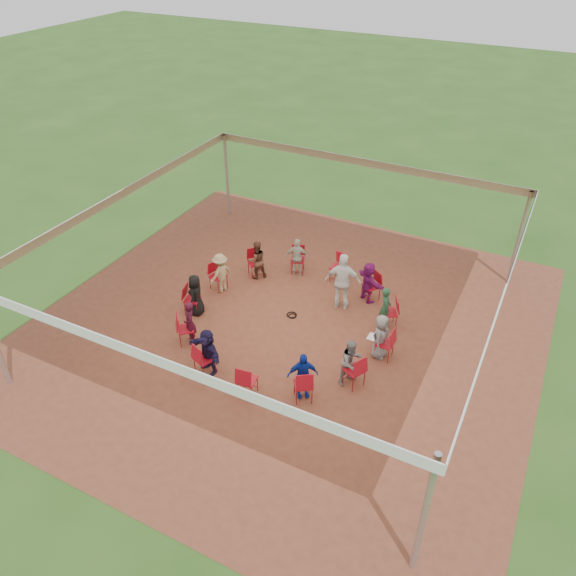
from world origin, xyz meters
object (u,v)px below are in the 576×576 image
at_px(chair_1, 389,313).
at_px(chair_7, 192,299).
at_px(standing_person, 343,282).
at_px(chair_0, 385,343).
at_px(person_seated_10, 351,362).
at_px(chair_8, 186,329).
at_px(chair_11, 303,385).
at_px(person_seated_1, 385,307).
at_px(person_seated_7, 190,323).
at_px(cable_coil, 292,315).
at_px(chair_5, 256,263).
at_px(person_seated_4, 257,260).
at_px(person_seated_2, 368,282).
at_px(person_seated_3, 297,257).
at_px(person_seated_8, 208,351).
at_px(laptop, 374,336).
at_px(person_seated_0, 381,336).
at_px(chair_6, 218,276).
at_px(chair_2, 371,286).
at_px(chair_4, 298,260).
at_px(person_seated_5, 221,273).
at_px(chair_9, 204,359).
at_px(person_seated_6, 196,295).
at_px(chair_10, 247,380).
at_px(person_seated_9, 303,375).
at_px(chair_12, 354,370).

distance_m(chair_1, chair_7, 5.43).
distance_m(chair_7, standing_person, 4.22).
height_order(chair_0, person_seated_10, person_seated_10).
xyz_separation_m(chair_8, standing_person, (3.02, 3.29, 0.43)).
relative_size(chair_11, person_seated_1, 0.73).
bearing_deg(chair_8, person_seated_7, 90.00).
height_order(chair_11, cable_coil, chair_11).
distance_m(chair_5, person_seated_4, 0.21).
relative_size(person_seated_2, person_seated_3, 1.00).
xyz_separation_m(person_seated_1, person_seated_3, (-3.24, 1.24, 0.00)).
height_order(chair_0, standing_person, standing_person).
height_order(person_seated_8, laptop, person_seated_8).
distance_m(chair_11, standing_person, 3.81).
bearing_deg(person_seated_0, standing_person, 48.01).
relative_size(chair_6, standing_person, 0.52).
height_order(chair_5, person_seated_3, person_seated_3).
bearing_deg(person_seated_7, cable_coil, 98.49).
relative_size(person_seated_4, person_seated_8, 1.00).
height_order(chair_8, person_seated_4, person_seated_4).
height_order(chair_2, chair_6, same).
bearing_deg(person_seated_2, chair_4, 25.24).
height_order(chair_1, standing_person, standing_person).
relative_size(person_seated_5, laptop, 4.06).
distance_m(chair_5, person_seated_5, 1.30).
height_order(chair_9, person_seated_4, person_seated_4).
bearing_deg(chair_4, chair_11, 96.92).
xyz_separation_m(chair_0, chair_1, (-0.31, 1.27, 0.00)).
xyz_separation_m(chair_5, person_seated_6, (-0.50, -2.44, 0.18)).
bearing_deg(chair_6, person_seated_5, 90.00).
bearing_deg(person_seated_5, person_seated_4, 166.15).
bearing_deg(person_seated_5, person_seated_3, 152.31).
bearing_deg(person_seated_3, person_seated_7, 55.38).
xyz_separation_m(chair_10, person_seated_8, (-1.26, 0.27, 0.18)).
bearing_deg(person_seated_0, chair_5, 68.74).
bearing_deg(chair_9, person_seated_0, 56.27).
height_order(person_seated_4, person_seated_9, same).
xyz_separation_m(chair_2, person_seated_10, (0.75, -3.47, 0.18)).
bearing_deg(laptop, chair_6, 82.69).
xyz_separation_m(chair_12, standing_person, (-1.45, 2.76, 0.43)).
height_order(chair_4, person_seated_0, person_seated_0).
xyz_separation_m(chair_9, chair_11, (2.52, 0.30, 0.00)).
bearing_deg(person_seated_3, chair_6, 25.24).
bearing_deg(person_seated_4, person_seated_0, 110.77).
xyz_separation_m(person_seated_2, person_seated_5, (-4.03, -1.51, 0.00)).
bearing_deg(person_seated_9, person_seated_0, 27.69).
height_order(person_seated_3, person_seated_6, same).
xyz_separation_m(chair_11, laptop, (0.90, 2.25, 0.14)).
bearing_deg(chair_11, chair_7, 124.62).
xyz_separation_m(person_seated_6, person_seated_9, (4.02, -1.54, 0.00)).
bearing_deg(person_seated_4, person_seated_8, 55.38).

